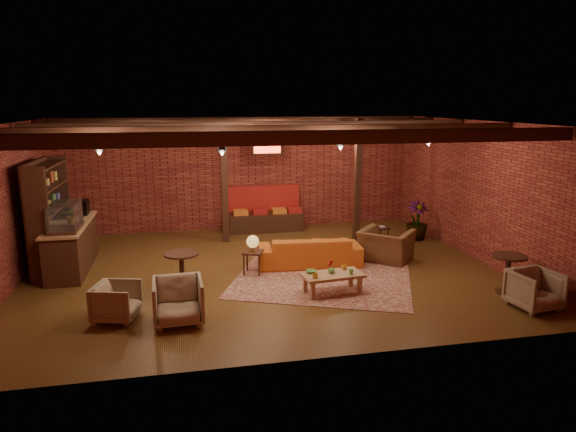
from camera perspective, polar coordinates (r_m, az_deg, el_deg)
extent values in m
plane|color=#3C270F|center=(11.28, -2.65, -6.13)|extent=(10.00, 10.00, 0.00)
cube|color=black|center=(10.68, -2.83, 10.34)|extent=(10.00, 8.00, 0.02)
cube|color=maroon|center=(14.78, -5.20, 4.73)|extent=(10.00, 0.02, 3.20)
cube|color=maroon|center=(7.05, 2.42, -4.11)|extent=(10.00, 0.02, 3.20)
cube|color=maroon|center=(11.24, -28.79, 0.67)|extent=(0.02, 8.00, 3.20)
cube|color=maroon|center=(12.64, 20.28, 2.63)|extent=(0.02, 8.00, 3.20)
cylinder|color=black|center=(12.28, -4.00, 9.00)|extent=(9.60, 0.12, 0.12)
cube|color=black|center=(13.34, -7.06, 3.82)|extent=(0.16, 0.16, 3.20)
cube|color=black|center=(13.47, 7.76, 3.89)|extent=(0.16, 0.16, 3.20)
imported|color=#337F33|center=(12.21, -22.53, 0.30)|extent=(0.35, 0.39, 0.30)
cube|color=red|center=(13.89, -2.35, 7.38)|extent=(0.86, 0.06, 0.30)
cube|color=maroon|center=(10.68, 3.78, -7.21)|extent=(4.35, 3.90, 0.01)
imported|color=#BD561A|center=(11.58, 2.40, -3.89)|extent=(2.36, 1.09, 0.67)
cube|color=#A47B4C|center=(9.93, 4.97, -6.55)|extent=(1.22, 0.71, 0.06)
cube|color=#A47B4C|center=(9.65, 2.77, -8.36)|extent=(0.07, 0.07, 0.34)
cube|color=#A47B4C|center=(10.02, 7.97, -7.66)|extent=(0.07, 0.07, 0.34)
cube|color=#A47B4C|center=(10.01, 1.92, -7.57)|extent=(0.07, 0.07, 0.34)
cube|color=#A47B4C|center=(10.36, 6.96, -6.93)|extent=(0.07, 0.07, 0.34)
imported|color=gold|center=(9.64, 3.01, -6.67)|extent=(0.13, 0.13, 0.09)
imported|color=#569744|center=(9.92, 7.03, -6.19)|extent=(0.10, 0.10, 0.09)
imported|color=gold|center=(10.20, 6.24, -5.63)|extent=(0.13, 0.13, 0.09)
imported|color=#569744|center=(9.94, 2.58, -6.17)|extent=(0.22, 0.22, 0.05)
imported|color=#569744|center=(9.95, 4.87, -6.01)|extent=(0.12, 0.12, 0.11)
sphere|color=#AA1812|center=(9.90, 4.89, -5.22)|extent=(0.10, 0.10, 0.10)
cube|color=black|center=(10.99, -3.93, -4.01)|extent=(0.52, 0.52, 0.04)
cylinder|color=black|center=(11.06, -3.91, -5.26)|extent=(0.03, 0.03, 0.46)
cylinder|color=olive|center=(10.98, -3.93, -3.87)|extent=(0.14, 0.14, 0.02)
cylinder|color=olive|center=(10.96, -3.93, -3.53)|extent=(0.04, 0.04, 0.19)
sphere|color=gold|center=(10.92, -3.94, -2.85)|extent=(0.27, 0.27, 0.27)
cylinder|color=black|center=(10.33, -11.78, -4.14)|extent=(0.68, 0.68, 0.04)
cylinder|color=black|center=(10.44, -11.70, -5.93)|extent=(0.09, 0.09, 0.66)
cylinder|color=black|center=(10.55, -11.62, -7.64)|extent=(0.41, 0.41, 0.04)
imported|color=#BCAE92|center=(9.23, -18.53, -8.84)|extent=(0.80, 0.83, 0.71)
imported|color=#BCAE92|center=(8.83, -12.12, -9.00)|extent=(0.84, 0.79, 0.83)
imported|color=brown|center=(12.06, 10.84, -2.66)|extent=(1.31, 1.29, 0.98)
cube|color=black|center=(13.44, 10.13, -1.30)|extent=(0.49, 0.49, 0.04)
cylinder|color=black|center=(13.49, 10.09, -2.23)|extent=(0.04, 0.04, 0.41)
imported|color=black|center=(13.43, 10.13, -1.18)|extent=(0.20, 0.23, 0.02)
cylinder|color=black|center=(10.67, 23.36, -4.12)|extent=(0.65, 0.65, 0.04)
cylinder|color=black|center=(10.78, 23.19, -5.98)|extent=(0.10, 0.10, 0.71)
cylinder|color=black|center=(10.89, 23.03, -7.76)|extent=(0.39, 0.39, 0.04)
imported|color=#BCAE92|center=(10.20, 25.74, -7.21)|extent=(0.83, 0.79, 0.77)
imported|color=#4C7F4C|center=(13.86, 14.37, 3.66)|extent=(1.97, 1.97, 3.10)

